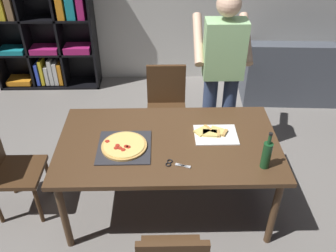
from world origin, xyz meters
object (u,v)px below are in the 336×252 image
dining_table (168,148)px  kitchen_scissors (174,164)px  chair_far_side (166,102)px  chair_left_end (6,165)px  wine_bottle (267,154)px  person_serving_pizza (222,71)px  bookshelf (37,17)px  pepperoni_pizza_on_tray (124,146)px  couch (305,75)px

dining_table → kitchen_scissors: size_ratio=9.21×
chair_far_side → chair_left_end: 1.72m
chair_far_side → wine_bottle: (0.72, -1.32, 0.36)m
person_serving_pizza → kitchen_scissors: (-0.50, -1.06, -0.24)m
person_serving_pizza → wine_bottle: 1.12m
bookshelf → chair_left_end: bearing=-83.3°
dining_table → wine_bottle: wine_bottle is taller
chair_left_end → person_serving_pizza: person_serving_pizza is taller
chair_far_side → pepperoni_pizza_on_tray: (-0.36, -1.07, 0.25)m
bookshelf → wine_bottle: bearing=-48.3°
chair_left_end → kitchen_scissors: chair_left_end is taller
bookshelf → wine_bottle: bookshelf is taller
person_serving_pizza → pepperoni_pizza_on_tray: size_ratio=4.09×
kitchen_scissors → chair_far_side: bearing=91.6°
couch → kitchen_scissors: size_ratio=8.79×
person_serving_pizza → kitchen_scissors: 1.20m
bookshelf → person_serving_pizza: size_ratio=1.11×
person_serving_pizza → chair_left_end: bearing=-158.1°
bookshelf → wine_bottle: size_ratio=6.17×
chair_left_end → kitchen_scissors: bearing=-11.2°
wine_bottle → person_serving_pizza: bearing=99.5°
chair_far_side → pepperoni_pizza_on_tray: 1.16m
chair_far_side → chair_left_end: bearing=-144.5°
chair_far_side → bookshelf: bearing=140.6°
couch → chair_left_end: bearing=-148.9°
chair_left_end → wine_bottle: wine_bottle is taller
chair_left_end → bookshelf: size_ratio=0.46×
bookshelf → kitchen_scissors: bearing=-57.2°
chair_far_side → wine_bottle: bearing=-61.3°
couch → pepperoni_pizza_on_tray: 3.09m
chair_far_side → couch: size_ratio=0.52×
dining_table → kitchen_scissors: kitchen_scissors is taller
dining_table → bookshelf: bookshelf is taller
person_serving_pizza → kitchen_scissors: bearing=-115.2°
chair_left_end → bookshelf: bookshelf is taller
chair_left_end → couch: size_ratio=0.52×
chair_left_end → couch: 3.85m
kitchen_scissors → couch: bearing=50.7°
chair_left_end → person_serving_pizza: 2.14m
chair_far_side → person_serving_pizza: person_serving_pizza is taller
bookshelf → person_serving_pizza: 2.74m
bookshelf → wine_bottle: 3.61m
couch → kitchen_scissors: couch is taller
person_serving_pizza → wine_bottle: size_ratio=5.54×
bookshelf → pepperoni_pizza_on_tray: bearing=-61.7°
chair_left_end → couch: chair_left_end is taller
dining_table → chair_far_side: bearing=90.0°
wine_bottle → pepperoni_pizza_on_tray: bearing=167.2°
person_serving_pizza → dining_table: bearing=-124.6°
chair_left_end → couch: bearing=31.1°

